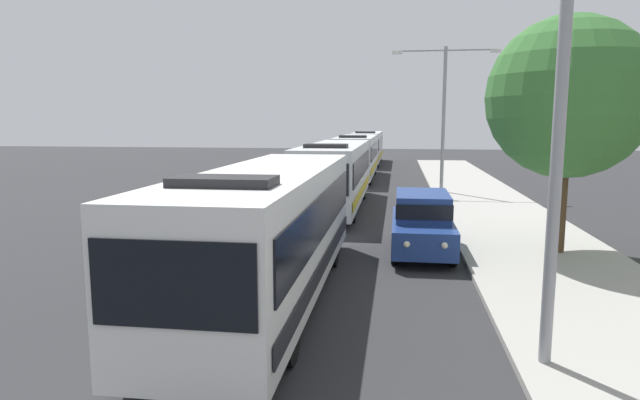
# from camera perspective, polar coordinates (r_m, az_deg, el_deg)

# --- Properties ---
(bus_lead) EXTENTS (2.58, 11.03, 3.21)m
(bus_lead) POSITION_cam_1_polar(r_m,az_deg,el_deg) (12.62, -5.28, -2.90)
(bus_lead) COLOR silver
(bus_lead) RESTS_ON ground_plane
(bus_second_in_line) EXTENTS (2.58, 11.76, 3.21)m
(bus_second_in_line) POSITION_cam_1_polar(r_m,az_deg,el_deg) (25.73, 1.65, 2.86)
(bus_second_in_line) COLOR silver
(bus_second_in_line) RESTS_ON ground_plane
(bus_middle) EXTENTS (2.58, 11.52, 3.21)m
(bus_middle) POSITION_cam_1_polar(r_m,az_deg,el_deg) (38.90, 3.88, 4.70)
(bus_middle) COLOR silver
(bus_middle) RESTS_ON ground_plane
(bus_fourth_in_line) EXTENTS (2.58, 12.31, 3.21)m
(bus_fourth_in_line) POSITION_cam_1_polar(r_m,az_deg,el_deg) (52.60, 5.01, 5.63)
(bus_fourth_in_line) COLOR silver
(bus_fourth_in_line) RESTS_ON ground_plane
(white_suv) EXTENTS (1.86, 4.82, 1.90)m
(white_suv) POSITION_cam_1_polar(r_m,az_deg,el_deg) (17.38, 10.67, -2.11)
(white_suv) COLOR navy
(white_suv) RESTS_ON ground_plane
(streetlamp_near) EXTENTS (6.21, 0.28, 8.66)m
(streetlamp_near) POSITION_cam_1_polar(r_m,az_deg,el_deg) (9.46, 24.34, 15.53)
(streetlamp_near) COLOR gray
(streetlamp_near) RESTS_ON sidewalk
(streetlamp_mid) EXTENTS (5.84, 0.28, 8.03)m
(streetlamp_mid) POSITION_cam_1_polar(r_m,az_deg,el_deg) (31.46, 12.90, 9.84)
(streetlamp_mid) COLOR gray
(streetlamp_mid) RESTS_ON sidewalk
(roadside_tree) EXTENTS (4.78, 4.78, 7.07)m
(roadside_tree) POSITION_cam_1_polar(r_m,az_deg,el_deg) (17.87, 24.63, 9.75)
(roadside_tree) COLOR #4C3823
(roadside_tree) RESTS_ON sidewalk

